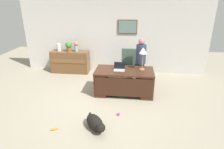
# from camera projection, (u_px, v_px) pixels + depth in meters

# --- Properties ---
(ground_plane) EXTENTS (12.00, 12.00, 0.00)m
(ground_plane) POSITION_uv_depth(u_px,v_px,m) (104.00, 103.00, 5.35)
(ground_plane) COLOR #9E937F
(back_wall) EXTENTS (7.00, 0.16, 2.70)m
(back_wall) POSITION_uv_depth(u_px,v_px,m) (114.00, 37.00, 7.24)
(back_wall) COLOR silver
(back_wall) RESTS_ON ground_plane
(desk) EXTENTS (1.71, 0.88, 0.75)m
(desk) POSITION_uv_depth(u_px,v_px,m) (124.00, 81.00, 5.74)
(desk) COLOR #422316
(desk) RESTS_ON ground_plane
(credenza) EXTENTS (1.44, 0.50, 0.84)m
(credenza) POSITION_uv_depth(u_px,v_px,m) (70.00, 62.00, 7.44)
(credenza) COLOR brown
(credenza) RESTS_ON ground_plane
(armchair) EXTENTS (0.60, 0.59, 1.13)m
(armchair) POSITION_uv_depth(u_px,v_px,m) (130.00, 68.00, 6.58)
(armchair) COLOR #475B4C
(armchair) RESTS_ON ground_plane
(person_standing) EXTENTS (0.32, 0.32, 1.58)m
(person_standing) POSITION_uv_depth(u_px,v_px,m) (141.00, 62.00, 6.19)
(person_standing) COLOR #262323
(person_standing) RESTS_ON ground_plane
(dog_lying) EXTENTS (0.59, 0.64, 0.30)m
(dog_lying) POSITION_uv_depth(u_px,v_px,m) (95.00, 123.00, 4.24)
(dog_lying) COLOR black
(dog_lying) RESTS_ON ground_plane
(laptop) EXTENTS (0.32, 0.22, 0.22)m
(laptop) POSITION_uv_depth(u_px,v_px,m) (119.00, 68.00, 5.64)
(laptop) COLOR #B2B5BA
(laptop) RESTS_ON desk
(desk_lamp) EXTENTS (0.22, 0.22, 0.68)m
(desk_lamp) POSITION_uv_depth(u_px,v_px,m) (143.00, 52.00, 5.48)
(desk_lamp) COLOR #9E8447
(desk_lamp) RESTS_ON desk
(vase_with_flowers) EXTENTS (0.17, 0.17, 0.38)m
(vase_with_flowers) POSITION_uv_depth(u_px,v_px,m) (76.00, 46.00, 7.17)
(vase_with_flowers) COLOR #87ABA6
(vase_with_flowers) RESTS_ON credenza
(vase_empty) EXTENTS (0.15, 0.15, 0.29)m
(vase_empty) POSITION_uv_depth(u_px,v_px,m) (59.00, 47.00, 7.27)
(vase_empty) COLOR silver
(vase_empty) RESTS_ON credenza
(potted_plant) EXTENTS (0.24, 0.24, 0.36)m
(potted_plant) POSITION_uv_depth(u_px,v_px,m) (69.00, 46.00, 7.21)
(potted_plant) COLOR brown
(potted_plant) RESTS_ON credenza
(dog_toy_ball) EXTENTS (0.07, 0.07, 0.07)m
(dog_toy_ball) POSITION_uv_depth(u_px,v_px,m) (119.00, 114.00, 4.78)
(dog_toy_ball) COLOR #D8338C
(dog_toy_ball) RESTS_ON ground_plane
(dog_toy_bone) EXTENTS (0.17, 0.12, 0.05)m
(dog_toy_bone) POSITION_uv_depth(u_px,v_px,m) (54.00, 129.00, 4.25)
(dog_toy_bone) COLOR orange
(dog_toy_bone) RESTS_ON ground_plane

